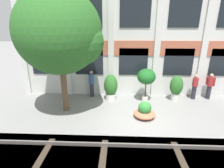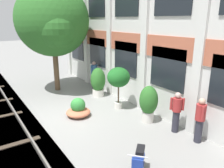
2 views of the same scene
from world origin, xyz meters
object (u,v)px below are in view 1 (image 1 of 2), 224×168
Objects in this scene: potted_plant_stone_basin at (111,87)px; resident_by_doorway at (92,83)px; potted_plant_fluted_column at (176,87)px; broadleaf_tree at (59,35)px; resident_near_plants at (195,86)px; potted_plant_wide_bowl at (145,111)px; potted_plant_low_pan at (146,77)px; resident_watching_tracks at (210,85)px.

potted_plant_stone_basin is 0.94× the size of resident_by_doorway.
potted_plant_stone_basin is 1.03× the size of potted_plant_fluted_column.
resident_by_doorway is (-5.25, 0.41, 0.05)m from potted_plant_fluted_column.
resident_near_plants is at bearing 13.59° from broadleaf_tree.
potted_plant_low_pan reaches higher than potted_plant_wide_bowl.
broadleaf_tree is 5.34m from potted_plant_low_pan.
resident_near_plants is (7.62, 1.84, -3.16)m from broadleaf_tree.
broadleaf_tree is at bearing 46.38° from resident_by_doorway.
potted_plant_stone_basin is (-1.82, 2.12, 0.53)m from potted_plant_wide_bowl.
potted_plant_fluted_column is 1.26m from resident_near_plants.
potted_plant_fluted_column is at bearing 161.95° from resident_by_doorway.
potted_plant_wide_bowl is 2.35m from potted_plant_low_pan.
potted_plant_wide_bowl is 3.14m from potted_plant_fluted_column.
broadleaf_tree is 3.56× the size of resident_by_doorway.
potted_plant_low_pan is 3.48m from resident_by_doorway.
broadleaf_tree is 3.03× the size of potted_plant_low_pan.
potted_plant_low_pan is (4.51, 1.37, -2.50)m from broadleaf_tree.
broadleaf_tree is 8.45m from resident_near_plants.
resident_by_doorway reaches higher than potted_plant_fluted_column.
resident_by_doorway is 1.08× the size of resident_near_plants.
potted_plant_wide_bowl is (4.21, -0.63, -3.70)m from broadleaf_tree.
potted_plant_stone_basin is at bearing 145.75° from resident_by_doorway.
resident_near_plants is at bearing 35.94° from potted_plant_wide_bowl.
resident_near_plants is (3.40, 2.47, 0.54)m from potted_plant_wide_bowl.
potted_plant_stone_basin is (-2.12, 0.12, -0.67)m from potted_plant_low_pan.
potted_plant_low_pan reaches higher than potted_plant_fluted_column.
potted_plant_fluted_column is at bearing 45.12° from potted_plant_wide_bowl.
potted_plant_fluted_column is at bearing 5.67° from potted_plant_low_pan.
broadleaf_tree is 4.25m from potted_plant_stone_basin.
resident_by_doorway is (-3.37, 0.60, -0.58)m from potted_plant_low_pan.
broadleaf_tree is at bearing 171.55° from potted_plant_wide_bowl.
potted_plant_wide_bowl is 0.66× the size of resident_watching_tracks.
potted_plant_wide_bowl is 2.84m from potted_plant_stone_basin.
broadleaf_tree is at bearing -36.39° from resident_watching_tracks.
potted_plant_low_pan is 2.22m from potted_plant_stone_basin.
potted_plant_fluted_column is 2.20m from resident_watching_tracks.
potted_plant_wide_bowl is 0.68× the size of resident_near_plants.
potted_plant_low_pan reaches higher than potted_plant_stone_basin.
broadleaf_tree is 3.76× the size of resident_watching_tracks.
potted_plant_wide_bowl is 0.53× the size of potted_plant_low_pan.
potted_plant_stone_basin is 5.23m from resident_near_plants.
resident_by_doorway is 6.48m from resident_near_plants.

